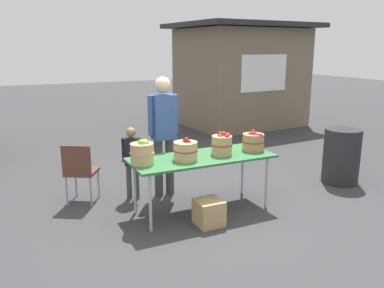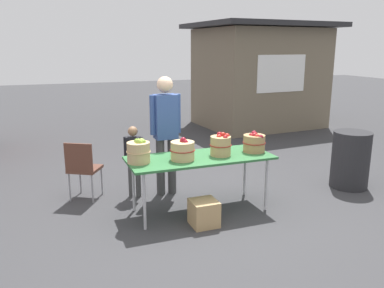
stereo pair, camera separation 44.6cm
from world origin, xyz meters
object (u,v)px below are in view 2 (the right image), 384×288
Objects in this scene: apple_basket_green_0 at (139,151)px; child_customer at (134,156)px; apple_basket_red_1 at (221,145)px; trash_barrel at (350,160)px; folding_chair at (83,166)px; apple_basket_red_2 at (254,142)px; vendor_adult at (166,126)px; produce_crate at (204,213)px; apple_basket_red_0 at (183,150)px; market_table at (200,160)px.

child_customer is (0.10, 0.79, -0.28)m from apple_basket_green_0.
apple_basket_red_1 is 2.29m from trash_barrel.
apple_basket_red_2 is at bearing -173.31° from folding_chair.
vendor_adult is (0.57, 0.75, 0.13)m from apple_basket_green_0.
produce_crate is (-0.40, -0.41, -0.73)m from apple_basket_red_1.
apple_basket_red_2 is at bearing -1.46° from apple_basket_green_0.
apple_basket_red_0 is (0.54, -0.08, -0.02)m from apple_basket_green_0.
apple_basket_red_2 is 1.80m from trash_barrel.
vendor_adult reaches higher than trash_barrel.
vendor_adult reaches higher than apple_basket_green_0.
folding_chair is (-1.18, 0.18, -0.52)m from vendor_adult.
market_table is 5.93× the size of produce_crate.
apple_basket_green_0 is 3.36m from trash_barrel.
trash_barrel is (3.33, 0.02, -0.45)m from apple_basket_green_0.
market_table is 1.71m from folding_chair.
trash_barrel is (2.53, 0.03, -0.26)m from market_table.
folding_chair is 0.98× the size of trash_barrel.
apple_basket_red_2 is at bearing -1.81° from market_table.
market_table is 2.21× the size of folding_chair.
produce_crate is (0.11, -1.20, -0.86)m from vendor_adult.
apple_basket_green_0 reaches higher than folding_chair.
apple_basket_green_0 is at bearing 178.54° from apple_basket_red_2.
vendor_adult is 2.91m from trash_barrel.
folding_chair is 4.04m from trash_barrel.
apple_basket_green_0 is 0.18× the size of vendor_adult.
apple_basket_red_1 is (0.28, -0.03, 0.18)m from market_table.
folding_chair is at bearing 133.08° from produce_crate.
child_customer is 1.22× the size of folding_chair.
apple_basket_red_0 is 2.82m from trash_barrel.
vendor_adult is 1.30m from folding_chair.
produce_crate is (0.14, -0.38, -0.72)m from apple_basket_red_0.
market_table is 0.71m from produce_crate.
apple_basket_red_2 reaches higher than folding_chair.
market_table is 6.20× the size of apple_basket_red_1.
apple_basket_green_0 is 0.55m from apple_basket_red_0.
apple_basket_red_2 is at bearing 1.09° from apple_basket_red_1.
apple_basket_red_2 is 0.30× the size of child_customer.
market_table is at bearing 178.19° from apple_basket_red_2.
trash_barrel is at bearing 10.12° from produce_crate.
produce_crate is at bearing 163.45° from folding_chair.
apple_basket_red_1 is at bearing -7.02° from market_table.
apple_basket_red_1 is 0.29× the size of child_customer.
trash_barrel is 2.71m from produce_crate.
apple_basket_red_1 reaches higher than folding_chair.
trash_barrel is at bearing 164.33° from vendor_adult.
apple_basket_red_1 is 0.96× the size of produce_crate.
apple_basket_green_0 is 1.09m from apple_basket_red_1.
vendor_adult is (-0.51, 0.80, 0.13)m from apple_basket_red_1.
apple_basket_red_1 reaches higher than apple_basket_red_2.
market_table is 6.12× the size of apple_basket_green_0.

